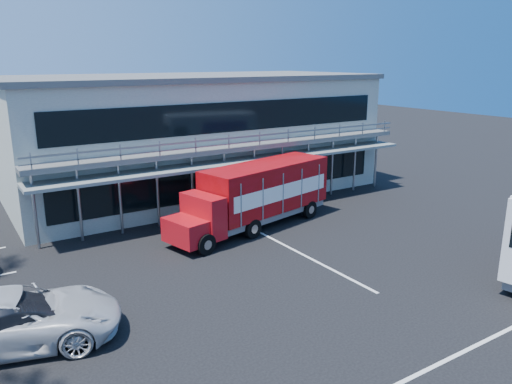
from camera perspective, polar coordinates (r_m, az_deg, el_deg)
ground at (r=19.05m, az=5.12°, el=-10.68°), size 120.00×120.00×0.00m
building at (r=31.86m, az=-7.09°, el=6.59°), size 22.40×12.00×7.30m
red_truck at (r=24.84m, az=0.13°, el=-0.19°), size 9.64×4.25×3.16m
parked_car_b at (r=16.49m, az=-25.74°, el=-13.48°), size 4.83×1.94×1.56m
parked_car_c at (r=16.68m, az=-25.88°, el=-12.92°), size 6.59×4.31×1.68m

